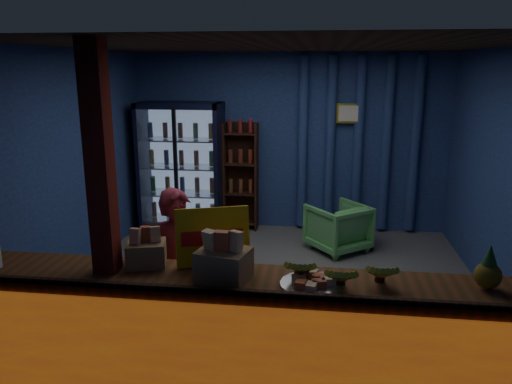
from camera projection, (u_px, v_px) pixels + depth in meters
ground at (274, 287)px, 5.58m from camera, size 4.60×4.60×0.00m
room_walls at (276, 149)px, 5.19m from camera, size 4.60×4.60×4.60m
counter at (250, 339)px, 3.63m from camera, size 4.40×0.57×0.99m
support_post at (105, 225)px, 3.57m from camera, size 0.16×0.16×2.60m
beverage_cooler at (183, 168)px, 7.39m from camera, size 1.20×0.62×1.90m
bottle_shelf at (241, 177)px, 7.45m from camera, size 0.50×0.28×1.60m
curtain_folds at (358, 145)px, 7.19m from camera, size 1.74×0.14×2.50m
framed_picture at (349, 113)px, 7.06m from camera, size 0.36×0.04×0.28m
shopkeeper at (178, 271)px, 4.25m from camera, size 0.61×0.51×1.43m
green_chair at (338, 227)px, 6.64m from camera, size 0.97×0.97×0.64m
side_table at (354, 231)px, 6.79m from camera, size 0.51×0.38×0.53m
yellow_sign at (213, 237)px, 3.72m from camera, size 0.56×0.28×0.44m
snack_box_left at (224, 263)px, 3.47m from camera, size 0.40×0.36×0.36m
snack_box_centre at (146, 252)px, 3.73m from camera, size 0.33×0.29×0.30m
pastry_tray at (312, 283)px, 3.39m from camera, size 0.44×0.44×0.07m
banana_bunches at (340, 272)px, 3.42m from camera, size 0.80×0.30×0.17m
pineapple at (488, 271)px, 3.32m from camera, size 0.18×0.18×0.31m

